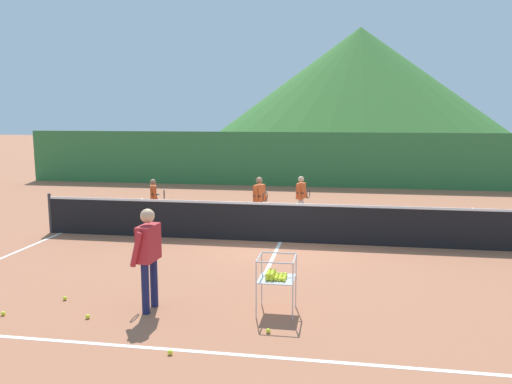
# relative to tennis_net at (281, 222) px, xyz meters

# --- Properties ---
(ground_plane) EXTENTS (120.00, 120.00, 0.00)m
(ground_plane) POSITION_rel_tennis_net_xyz_m (0.00, 0.00, -0.50)
(ground_plane) COLOR #A86647
(line_baseline_near) EXTENTS (11.66, 0.08, 0.01)m
(line_baseline_near) POSITION_rel_tennis_net_xyz_m (0.00, -5.98, -0.50)
(line_baseline_near) COLOR white
(line_baseline_near) RESTS_ON ground
(line_baseline_far) EXTENTS (11.66, 0.08, 0.01)m
(line_baseline_far) POSITION_rel_tennis_net_xyz_m (0.00, 5.32, -0.50)
(line_baseline_far) COLOR white
(line_baseline_far) RESTS_ON ground
(line_sideline_west) EXTENTS (0.08, 11.29, 0.01)m
(line_sideline_west) POSITION_rel_tennis_net_xyz_m (-5.83, 0.00, -0.50)
(line_sideline_west) COLOR white
(line_sideline_west) RESTS_ON ground
(line_service_center) EXTENTS (0.08, 6.18, 0.01)m
(line_service_center) POSITION_rel_tennis_net_xyz_m (0.00, 0.00, -0.50)
(line_service_center) COLOR white
(line_service_center) RESTS_ON ground
(tennis_net) EXTENTS (12.30, 0.08, 1.05)m
(tennis_net) POSITION_rel_tennis_net_xyz_m (0.00, 0.00, 0.00)
(tennis_net) COLOR #333338
(tennis_net) RESTS_ON ground
(instructor) EXTENTS (0.43, 0.77, 1.65)m
(instructor) POSITION_rel_tennis_net_xyz_m (-1.56, -4.68, 0.49)
(instructor) COLOR #191E4C
(instructor) RESTS_ON ground
(student_0) EXTENTS (0.57, 0.51, 1.23)m
(student_0) POSITION_rel_tennis_net_xyz_m (-3.96, 1.94, 0.24)
(student_0) COLOR silver
(student_0) RESTS_ON ground
(student_1) EXTENTS (0.42, 0.72, 1.38)m
(student_1) POSITION_rel_tennis_net_xyz_m (-0.80, 1.78, 0.33)
(student_1) COLOR navy
(student_1) RESTS_ON ground
(student_2) EXTENTS (0.42, 0.69, 1.31)m
(student_2) POSITION_rel_tennis_net_xyz_m (0.30, 2.69, 0.29)
(student_2) COLOR silver
(student_2) RESTS_ON ground
(ball_cart) EXTENTS (0.58, 0.58, 0.90)m
(ball_cart) POSITION_rel_tennis_net_xyz_m (0.44, -4.46, 0.09)
(ball_cart) COLOR #B7B7BC
(ball_cart) RESTS_ON ground
(tennis_ball_0) EXTENTS (0.07, 0.07, 0.07)m
(tennis_ball_0) POSITION_rel_tennis_net_xyz_m (-3.13, -4.52, -0.47)
(tennis_ball_0) COLOR yellow
(tennis_ball_0) RESTS_ON ground
(tennis_ball_1) EXTENTS (0.07, 0.07, 0.07)m
(tennis_ball_1) POSITION_rel_tennis_net_xyz_m (-2.37, -5.19, -0.47)
(tennis_ball_1) COLOR yellow
(tennis_ball_1) RESTS_ON ground
(tennis_ball_3) EXTENTS (0.07, 0.07, 0.07)m
(tennis_ball_3) POSITION_rel_tennis_net_xyz_m (-3.73, -5.29, -0.47)
(tennis_ball_3) COLOR yellow
(tennis_ball_3) RESTS_ON ground
(tennis_ball_4) EXTENTS (0.07, 0.07, 0.07)m
(tennis_ball_4) POSITION_rel_tennis_net_xyz_m (0.44, -5.25, -0.47)
(tennis_ball_4) COLOR yellow
(tennis_ball_4) RESTS_ON ground
(tennis_ball_5) EXTENTS (0.07, 0.07, 0.07)m
(tennis_ball_5) POSITION_rel_tennis_net_xyz_m (-0.73, -6.11, -0.47)
(tennis_ball_5) COLOR yellow
(tennis_ball_5) RESTS_ON ground
(windscreen_fence) EXTENTS (25.65, 0.08, 2.36)m
(windscreen_fence) POSITION_rel_tennis_net_xyz_m (0.00, 9.82, 0.68)
(windscreen_fence) COLOR #33753D
(windscreen_fence) RESTS_ON ground
(hill_0) EXTENTS (49.03, 49.03, 17.87)m
(hill_0) POSITION_rel_tennis_net_xyz_m (4.44, 78.92, 8.43)
(hill_0) COLOR #38702D
(hill_0) RESTS_ON ground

